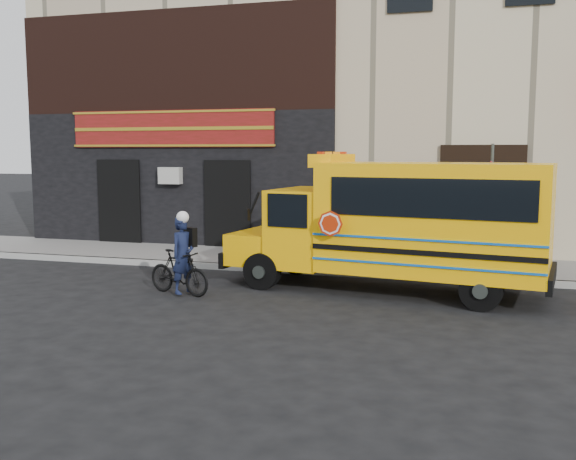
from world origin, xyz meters
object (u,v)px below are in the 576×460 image
Objects in this scene: sign_pole at (490,206)px; bicycle at (179,272)px; school_bus at (402,222)px; cyclist at (183,257)px.

sign_pole is 7.14m from bicycle.
school_bus is 2.50m from sign_pole.
bicycle is 0.98× the size of cyclist.
cyclist is at bearing -160.33° from school_bus.
bicycle is 0.36m from cyclist.
school_bus reaches higher than bicycle.
school_bus is 4.81m from bicycle.
school_bus is at bearing -46.15° from cyclist.
bicycle is at bearing -161.41° from school_bus.
sign_pole is (1.80, 1.71, 0.23)m from school_bus.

